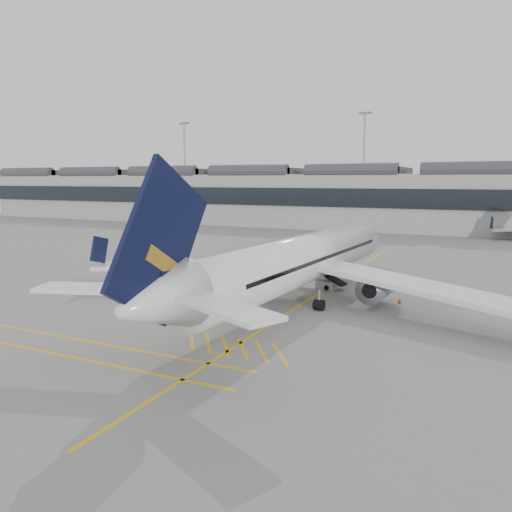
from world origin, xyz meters
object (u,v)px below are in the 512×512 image
at_px(airliner_main, 298,262).
at_px(ramp_agent_a, 248,288).
at_px(belt_loader, 316,280).
at_px(baggage_cart_a, 246,291).
at_px(ramp_agent_b, 225,285).
at_px(pushback_tug, 172,278).

distance_m(airliner_main, ramp_agent_a, 4.83).
xyz_separation_m(belt_loader, ramp_agent_a, (-3.61, -6.86, 0.32)).
bearing_deg(baggage_cart_a, ramp_agent_a, 110.72).
bearing_deg(ramp_agent_b, belt_loader, -174.27).
height_order(ramp_agent_b, pushback_tug, ramp_agent_b).
relative_size(airliner_main, belt_loader, 8.18).
bearing_deg(baggage_cart_a, airliner_main, 32.76).
bearing_deg(pushback_tug, ramp_agent_a, 2.52).
distance_m(belt_loader, pushback_tug, 13.72).
height_order(baggage_cart_a, ramp_agent_b, baggage_cart_a).
bearing_deg(pushback_tug, baggage_cart_a, -4.03).
height_order(baggage_cart_a, ramp_agent_a, ramp_agent_a).
relative_size(ramp_agent_b, pushback_tug, 0.67).
bearing_deg(pushback_tug, ramp_agent_b, -0.11).
distance_m(airliner_main, ramp_agent_b, 6.99).
relative_size(baggage_cart_a, ramp_agent_a, 0.98).
relative_size(ramp_agent_a, pushback_tug, 0.73).
bearing_deg(ramp_agent_b, ramp_agent_a, 132.31).
bearing_deg(belt_loader, baggage_cart_a, -99.31).
bearing_deg(pushback_tug, airliner_main, 10.35).
bearing_deg(airliner_main, ramp_agent_a, -164.01).
xyz_separation_m(baggage_cart_a, ramp_agent_b, (-2.87, 1.58, -0.12)).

